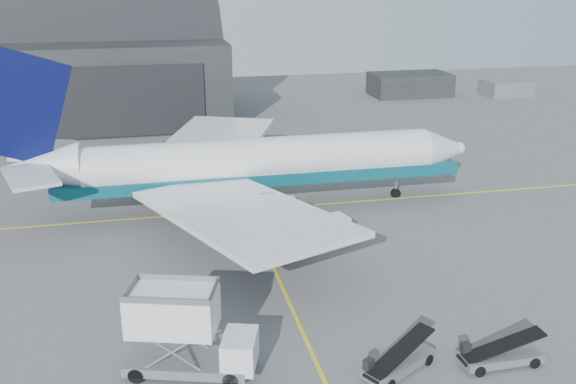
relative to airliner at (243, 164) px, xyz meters
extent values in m
plane|color=#565659|center=(0.29, -20.45, -4.45)|extent=(200.00, 200.00, 0.00)
cube|color=yellow|center=(0.29, -0.45, -4.44)|extent=(80.00, 0.25, 0.02)
cube|color=yellow|center=(0.29, -22.45, -4.44)|extent=(0.25, 40.00, 0.02)
cube|color=black|center=(-21.71, 44.55, 1.55)|extent=(50.00, 28.00, 12.00)
cube|color=black|center=(-21.71, 30.45, 0.55)|extent=(42.00, 0.40, 9.50)
cube|color=black|center=(38.29, 51.55, -4.45)|extent=(14.00, 8.00, 4.00)
cube|color=slate|center=(55.29, 47.55, -4.45)|extent=(8.00, 6.00, 2.80)
cylinder|color=white|center=(1.85, 0.00, 0.26)|extent=(32.59, 4.35, 4.35)
cone|color=white|center=(20.14, 0.00, 0.26)|extent=(3.98, 4.35, 4.35)
sphere|color=white|center=(21.95, 0.00, 0.26)|extent=(1.27, 1.27, 1.27)
cone|color=white|center=(-17.61, 0.00, 0.80)|extent=(6.34, 4.35, 4.35)
cube|color=black|center=(19.05, 0.00, 0.80)|extent=(2.35, 1.99, 0.63)
cube|color=#0B4F5D|center=(1.85, 0.00, -1.14)|extent=(38.02, 4.39, 1.09)
cube|color=white|center=(-1.77, -10.86, -0.65)|extent=(16.70, 22.20, 1.32)
cube|color=white|center=(-1.77, 10.86, -0.65)|extent=(16.70, 22.20, 1.32)
cube|color=white|center=(-18.07, -4.07, 1.35)|extent=(5.54, 7.58, 0.32)
cube|color=white|center=(-18.07, 4.07, 1.35)|extent=(5.54, 7.58, 0.32)
cube|color=#080C3B|center=(-18.52, 0.00, 6.14)|extent=(8.39, 0.45, 10.43)
cylinder|color=gray|center=(0.95, -7.24, -2.09)|extent=(4.71, 2.44, 2.44)
cylinder|color=gray|center=(0.95, 7.24, -2.09)|extent=(4.71, 2.44, 2.44)
cylinder|color=#A5A5AA|center=(15.43, 0.00, -3.18)|extent=(0.25, 0.25, 2.53)
cylinder|color=black|center=(15.43, 0.00, -4.04)|extent=(1.00, 0.32, 1.00)
cylinder|color=black|center=(0.04, -2.90, -3.95)|extent=(1.18, 0.41, 1.18)
cylinder|color=black|center=(0.04, 2.90, -3.95)|extent=(1.18, 0.41, 1.18)
cube|color=slate|center=(-7.05, -25.46, -3.82)|extent=(7.40, 4.66, 0.57)
cube|color=silver|center=(-4.19, -26.33, -2.90)|extent=(2.53, 3.07, 1.84)
cube|color=black|center=(-3.37, -26.59, -2.61)|extent=(0.73, 2.12, 1.03)
cube|color=silver|center=(-7.71, -25.26, -0.54)|extent=(5.46, 4.16, 2.30)
cylinder|color=black|center=(-4.88, -27.39, -3.99)|extent=(0.98, 0.60, 0.92)
cylinder|color=black|center=(-4.17, -25.08, -3.99)|extent=(0.98, 0.60, 0.92)
cylinder|color=black|center=(-9.93, -25.84, -3.99)|extent=(0.98, 0.60, 0.92)
cylinder|color=black|center=(-9.23, -23.53, -3.99)|extent=(0.98, 0.60, 0.92)
cube|color=black|center=(6.15, -8.82, -3.85)|extent=(4.83, 3.52, 0.97)
cube|color=silver|center=(6.77, -8.63, -2.99)|extent=(2.01, 2.30, 0.97)
cylinder|color=black|center=(7.91, -9.42, -4.02)|extent=(1.04, 0.64, 0.97)
cylinder|color=black|center=(7.29, -7.35, -4.02)|extent=(1.04, 0.64, 0.97)
cylinder|color=black|center=(5.00, -10.29, -4.02)|extent=(1.04, 0.64, 0.97)
cylinder|color=black|center=(4.39, -8.22, -4.02)|extent=(1.04, 0.64, 0.97)
cube|color=slate|center=(4.67, -27.98, -3.96)|extent=(4.98, 3.84, 0.49)
cube|color=black|center=(4.67, -27.98, -3.19)|extent=(4.97, 3.52, 1.40)
cube|color=black|center=(2.67, -28.45, -3.41)|extent=(0.69, 0.65, 0.66)
cylinder|color=black|center=(6.57, -27.76, -4.12)|extent=(0.70, 0.57, 0.66)
cylinder|color=black|center=(5.80, -26.44, -4.12)|extent=(0.70, 0.57, 0.66)
cylinder|color=black|center=(2.78, -28.20, -4.12)|extent=(0.70, 0.57, 0.66)
cube|color=slate|center=(10.67, -28.62, -3.96)|extent=(4.81, 1.73, 0.49)
cube|color=black|center=(10.67, -28.62, -3.20)|extent=(5.10, 1.20, 1.39)
cube|color=black|center=(8.70, -28.07, -3.42)|extent=(0.55, 0.45, 0.65)
cylinder|color=black|center=(12.42, -29.34, -4.12)|extent=(0.66, 0.29, 0.65)
cylinder|color=black|center=(12.38, -27.82, -4.12)|extent=(0.66, 0.29, 0.65)
cylinder|color=black|center=(8.95, -29.42, -4.12)|extent=(0.66, 0.29, 0.65)
cylinder|color=black|center=(8.91, -27.90, -4.12)|extent=(0.66, 0.29, 0.65)
cube|color=#F05407|center=(-5.11, -20.62, -4.43)|extent=(0.40, 0.40, 0.03)
cone|color=#F05407|center=(-5.11, -20.62, -4.16)|extent=(0.40, 0.40, 0.58)
camera|label=1|loc=(-8.19, -57.13, 17.25)|focal=40.00mm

